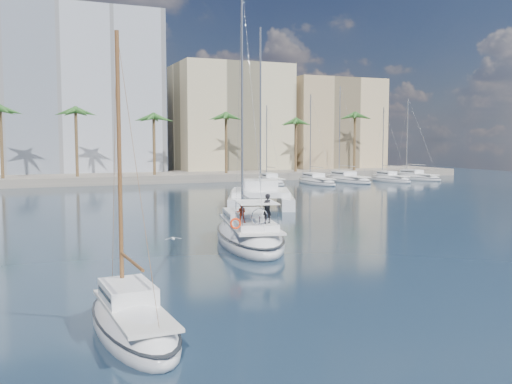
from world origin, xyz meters
name	(u,v)px	position (x,y,z in m)	size (l,w,h in m)	color
ground	(283,254)	(0.00, 0.00, 0.00)	(160.00, 160.00, 0.00)	black
quay	(117,178)	(0.00, 61.00, 0.60)	(120.00, 14.00, 1.20)	gray
building_modern	(30,94)	(-12.00, 73.00, 14.00)	(42.00, 16.00, 28.00)	silver
building_beige	(230,121)	(22.00, 70.00, 10.00)	(20.00, 14.00, 20.00)	#C1B38A
building_tan_right	(331,127)	(42.00, 68.00, 9.00)	(18.00, 12.00, 18.00)	tan
palm_centre	(120,114)	(0.00, 57.00, 10.28)	(3.60, 3.60, 12.30)	brown
palm_right	(322,118)	(34.00, 57.00, 10.28)	(3.60, 3.60, 12.30)	brown
main_sloop	(249,235)	(-0.57, 3.89, 0.54)	(6.12, 12.40, 17.64)	silver
small_sloop	(133,322)	(-10.37, -10.30, 0.41)	(2.80, 7.70, 10.89)	silver
catamaran	(261,193)	(8.45, 23.40, 1.15)	(10.33, 13.70, 17.89)	silver
seagull	(173,239)	(-5.42, 3.93, 0.62)	(1.00, 0.43, 0.18)	silver
moored_yacht_a	(271,184)	(20.00, 47.00, 0.00)	(2.72, 9.35, 11.90)	silver
moored_yacht_b	(317,184)	(26.50, 45.00, 0.00)	(3.14, 10.78, 13.72)	silver
moored_yacht_c	(347,182)	(33.00, 47.00, 0.00)	(3.55, 12.21, 15.54)	silver
moored_yacht_d	(390,182)	(39.50, 45.00, 0.00)	(2.72, 9.35, 11.90)	silver
moored_yacht_e	(416,180)	(46.00, 47.00, 0.00)	(3.14, 10.78, 13.72)	silver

